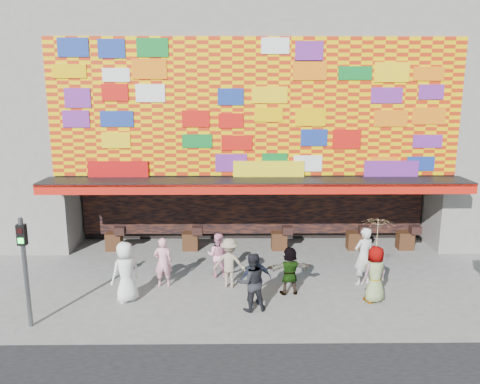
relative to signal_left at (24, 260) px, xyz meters
The scene contains 13 objects.
ground 6.64m from the signal_left, 13.61° to the left, with size 90.00×90.00×0.00m, color slate.
shop_building 11.98m from the signal_left, 57.35° to the left, with size 15.20×9.40×10.00m.
signal_left is the anchor object (origin of this frame).
ped_a 2.85m from the signal_left, 34.25° to the left, with size 0.90×0.58×1.83m, color white.
ped_b 4.23m from the signal_left, 39.60° to the left, with size 0.59×0.38×1.61m, color #F8A0B7.
ped_c 6.07m from the signal_left, ahead, with size 0.83×0.65×1.71m, color black.
ped_d 5.95m from the signal_left, 25.53° to the left, with size 1.04×0.60×1.61m, color gray.
ped_e 6.28m from the signal_left, 11.42° to the left, with size 0.92×0.38×1.58m, color #2C314D.
ped_f 7.49m from the signal_left, 15.48° to the left, with size 1.40×0.45×1.51m, color gray.
ped_g 9.75m from the signal_left, ahead, with size 0.84×0.55×1.71m, color gray.
ped_h 10.01m from the signal_left, 15.57° to the left, with size 0.69×0.46×1.90m, color silver.
ped_i 6.03m from the signal_left, 34.68° to the left, with size 0.74×0.57×1.52m, color #F8A1C0.
parasol 9.70m from the signal_left, ahead, with size 1.03×1.04×1.82m.
Camera 1 is at (-0.74, -13.01, 6.16)m, focal length 35.00 mm.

